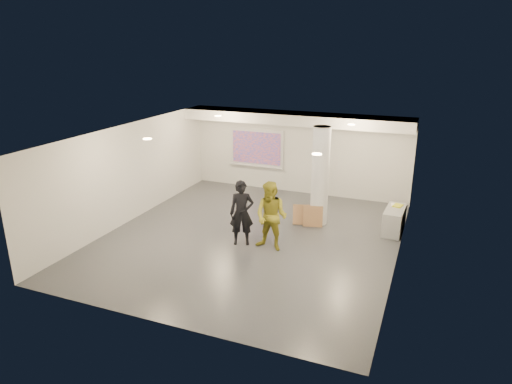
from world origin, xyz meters
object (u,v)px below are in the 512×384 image
at_px(woman, 242,213).
at_px(projection_screen, 257,148).
at_px(credenza, 394,220).
at_px(man, 271,216).
at_px(column, 320,176).

bearing_deg(woman, projection_screen, 85.22).
height_order(projection_screen, credenza, projection_screen).
bearing_deg(man, woman, -175.05).
bearing_deg(credenza, man, -137.53).
xyz_separation_m(projection_screen, credenza, (5.32, -2.48, -1.17)).
bearing_deg(projection_screen, woman, -72.74).
bearing_deg(projection_screen, credenza, -25.03).
bearing_deg(woman, column, 33.01).
relative_size(projection_screen, credenza, 1.70).
height_order(projection_screen, man, projection_screen).
relative_size(projection_screen, woman, 1.17).
bearing_deg(man, column, 78.47).
distance_m(woman, man, 0.86).
distance_m(column, credenza, 2.50).
xyz_separation_m(projection_screen, woman, (1.52, -4.91, -0.63)).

